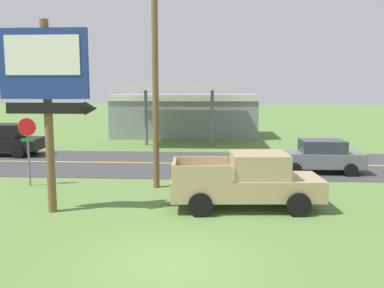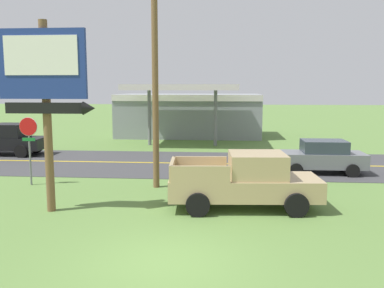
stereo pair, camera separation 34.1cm
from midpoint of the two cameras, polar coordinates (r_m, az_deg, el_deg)
The scene contains 10 objects.
ground_plane at distance 10.47m, azimuth -3.87°, elevation -15.98°, with size 180.00×180.00×0.00m, color #5B7F3D.
road_asphalt at distance 22.92m, azimuth 0.37°, elevation -2.72°, with size 140.00×8.00×0.02m, color #3D3D3F.
road_centre_line at distance 22.92m, azimuth 0.37°, elevation -2.68°, with size 126.00×0.20×0.01m, color gold.
motel_sign at distance 14.40m, azimuth -20.02°, elevation 7.88°, with size 3.17×0.54×6.39m.
stop_sign at distance 18.96m, azimuth -22.21°, elevation 0.62°, with size 0.80×0.08×2.95m.
utility_pole at distance 17.22m, azimuth -5.68°, elevation 10.55°, with size 1.62×0.26×9.55m.
gas_station at distance 35.48m, azimuth -1.23°, elevation 4.20°, with size 12.00×11.50×4.40m.
pickup_tan_parked_on_lawn at distance 14.62m, azimuth 7.00°, elevation -5.09°, with size 5.32×2.52×1.96m.
pickup_black_on_road at distance 28.20m, azimuth -25.22°, elevation 0.49°, with size 5.20×2.24×1.96m.
car_grey_far_lane at distance 21.33m, azimuth 16.73°, elevation -1.62°, with size 4.20×2.00×1.64m.
Camera 1 is at (1.12, -9.50, 4.24)m, focal length 38.67 mm.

